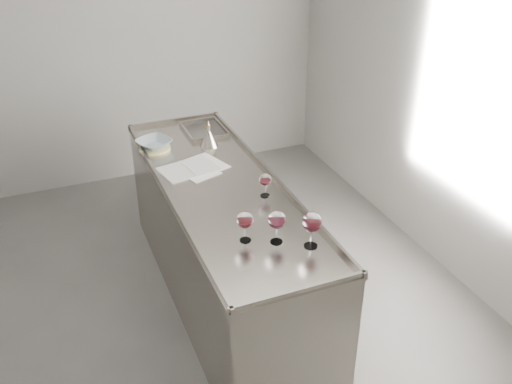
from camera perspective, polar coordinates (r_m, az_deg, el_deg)
name	(u,v)px	position (r m, az deg, el deg)	size (l,w,h in m)	color
room_shell	(152,155)	(3.22, -10.40, 3.71)	(4.54, 5.04, 2.84)	#504D4B
counter	(223,244)	(4.05, -3.29, -5.19)	(0.77, 2.42, 0.97)	gray
wine_glass_left	(245,221)	(3.18, -1.09, -2.88)	(0.10, 0.10, 0.19)	white
wine_glass_middle	(277,221)	(3.17, 2.11, -2.88)	(0.10, 0.10, 0.20)	white
wine_glass_right	(312,223)	(3.14, 5.62, -3.08)	(0.11, 0.11, 0.22)	white
wine_glass_small	(265,180)	(3.63, 0.94, 1.16)	(0.08, 0.08, 0.16)	white
notebook	(188,169)	(4.03, -6.80, 2.31)	(0.43, 0.34, 0.02)	silver
loose_paper_top	(206,164)	(4.10, -5.03, 2.82)	(0.22, 0.31, 0.00)	silver
loose_paper_under	(196,170)	(4.01, -6.06, 2.19)	(0.23, 0.32, 0.00)	white
trivet	(155,148)	(4.37, -10.09, 4.34)	(0.23, 0.23, 0.02)	beige
ceramic_bowl	(154,143)	(4.35, -10.14, 4.81)	(0.25, 0.25, 0.06)	#93A5AB
wine_funnel	(209,138)	(4.35, -4.75, 5.37)	(0.14, 0.14, 0.21)	#ACA599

